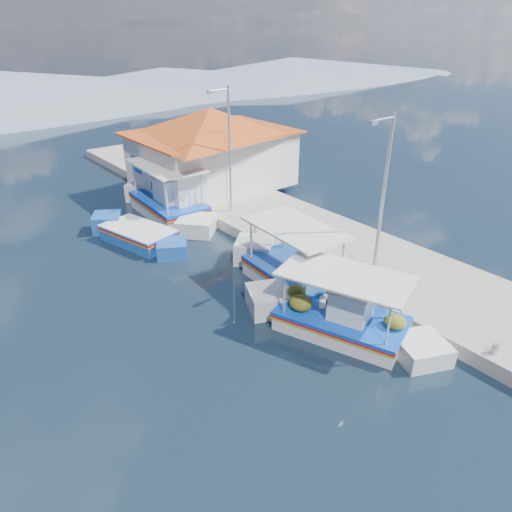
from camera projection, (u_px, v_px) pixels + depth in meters
ground at (325, 368)px, 13.47m from camera, size 160.00×160.00×0.00m
quay at (320, 240)px, 20.83m from camera, size 5.00×44.00×0.50m
bollards at (297, 251)px, 18.95m from camera, size 0.20×17.20×0.30m
main_caique at (340, 319)px, 14.88m from camera, size 3.72×6.73×2.37m
caique_green_canopy at (292, 275)px, 17.60m from camera, size 2.42×7.22×2.71m
caique_blue_hull at (138, 236)px, 21.11m from camera, size 2.82×6.03×1.11m
caique_far at (168, 204)px, 24.12m from camera, size 2.74×8.40×2.94m
harbor_building at (212, 146)px, 26.12m from camera, size 10.49×10.49×4.40m
lamp_post_near at (382, 193)px, 15.64m from camera, size 1.21×0.14×6.00m
lamp_post_far at (228, 145)px, 21.91m from camera, size 1.21×0.14×6.00m
mountain_ridge at (24, 89)px, 55.21m from camera, size 171.40×96.00×5.50m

